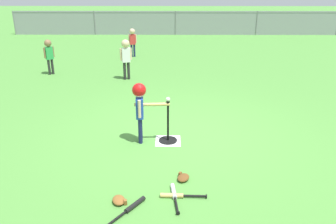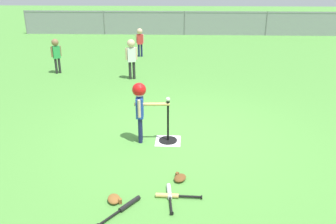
{
  "view_description": "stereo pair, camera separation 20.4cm",
  "coord_description": "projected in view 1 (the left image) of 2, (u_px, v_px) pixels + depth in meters",
  "views": [
    {
      "loc": [
        -0.22,
        -5.68,
        2.7
      ],
      "look_at": [
        -0.27,
        -0.23,
        0.55
      ],
      "focal_mm": 36.76,
      "sensor_mm": 36.0,
      "label": 1
    },
    {
      "loc": [
        -0.02,
        -5.68,
        2.7
      ],
      "look_at": [
        -0.27,
        -0.23,
        0.55
      ],
      "focal_mm": 36.76,
      "sensor_mm": 36.0,
      "label": 2
    }
  ],
  "objects": [
    {
      "name": "glove_near_bats",
      "position": [
        119.0,
        200.0,
        4.4
      ],
      "size": [
        0.23,
        0.26,
        0.07
      ],
      "color": "brown",
      "rests_on": "ground_plane"
    },
    {
      "name": "fielder_deep_center",
      "position": [
        49.0,
        52.0,
        9.97
      ],
      "size": [
        0.25,
        0.22,
        1.03
      ],
      "color": "#262626",
      "rests_on": "ground_plane"
    },
    {
      "name": "fielder_near_left",
      "position": [
        133.0,
        39.0,
        12.22
      ],
      "size": [
        0.29,
        0.2,
        1.01
      ],
      "color": "#191E4C",
      "rests_on": "ground_plane"
    },
    {
      "name": "outfield_fence",
      "position": [
        176.0,
        22.0,
        16.95
      ],
      "size": [
        16.06,
        0.06,
        1.15
      ],
      "color": "slate",
      "rests_on": "ground_plane"
    },
    {
      "name": "batter_child",
      "position": [
        140.0,
        101.0,
        5.76
      ],
      "size": [
        0.63,
        0.3,
        1.07
      ],
      "color": "#191E4C",
      "rests_on": "ground_plane"
    },
    {
      "name": "spare_bat_black",
      "position": [
        131.0,
        207.0,
        4.27
      ],
      "size": [
        0.45,
        0.6,
        0.06
      ],
      "color": "black",
      "rests_on": "ground_plane"
    },
    {
      "name": "spare_bat_silver",
      "position": [
        174.0,
        194.0,
        4.53
      ],
      "size": [
        0.12,
        0.62,
        0.06
      ],
      "color": "silver",
      "rests_on": "ground_plane"
    },
    {
      "name": "baseball_on_tee",
      "position": [
        168.0,
        99.0,
        5.77
      ],
      "size": [
        0.07,
        0.07,
        0.07
      ],
      "primitive_type": "sphere",
      "color": "white",
      "rests_on": "batting_tee"
    },
    {
      "name": "batting_tee",
      "position": [
        168.0,
        135.0,
        6.02
      ],
      "size": [
        0.32,
        0.32,
        0.74
      ],
      "color": "black",
      "rests_on": "ground_plane"
    },
    {
      "name": "fielder_near_right",
      "position": [
        126.0,
        54.0,
        9.45
      ],
      "size": [
        0.32,
        0.22,
        1.12
      ],
      "color": "#262626",
      "rests_on": "ground_plane"
    },
    {
      "name": "glove_by_plate",
      "position": [
        183.0,
        177.0,
        4.89
      ],
      "size": [
        0.23,
        0.26,
        0.07
      ],
      "color": "brown",
      "rests_on": "ground_plane"
    },
    {
      "name": "spare_bat_wood",
      "position": [
        177.0,
        196.0,
        4.5
      ],
      "size": [
        0.61,
        0.07,
        0.06
      ],
      "color": "#DBB266",
      "rests_on": "ground_plane"
    },
    {
      "name": "home_plate",
      "position": [
        168.0,
        141.0,
        6.06
      ],
      "size": [
        0.44,
        0.44,
        0.01
      ],
      "primitive_type": "cube",
      "color": "white",
      "rests_on": "ground_plane"
    },
    {
      "name": "ground_plane",
      "position": [
        183.0,
        135.0,
        6.27
      ],
      "size": [
        60.0,
        60.0,
        0.0
      ],
      "primitive_type": "plane",
      "color": "#51933D"
    }
  ]
}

